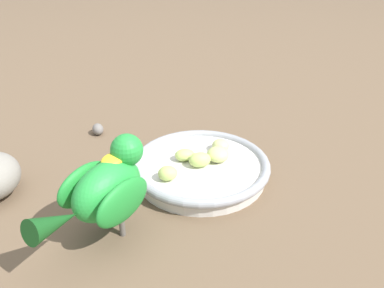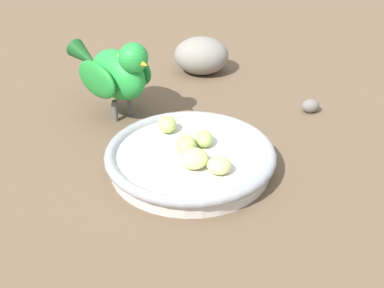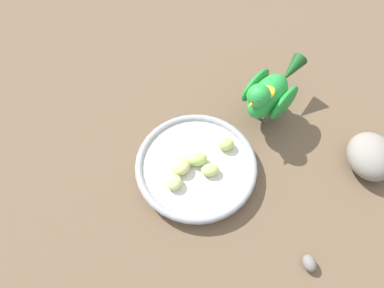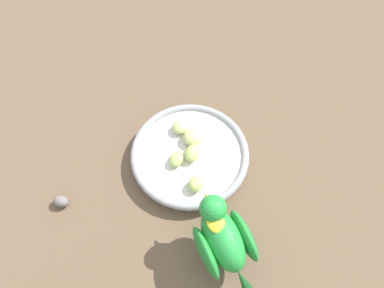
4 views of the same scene
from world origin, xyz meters
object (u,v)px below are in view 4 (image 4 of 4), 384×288
apple_piece_1 (191,138)px  apple_piece_3 (180,127)px  apple_piece_0 (192,153)px  apple_piece_4 (177,159)px  apple_piece_2 (195,184)px  pebble_0 (61,202)px  parrot (224,241)px  feeding_bowl (190,157)px

apple_piece_1 → apple_piece_3: (0.02, -0.03, -0.00)m
apple_piece_1 → apple_piece_0: bearing=82.9°
apple_piece_3 → apple_piece_4: (0.02, 0.07, -0.00)m
apple_piece_3 → apple_piece_4: size_ratio=0.92×
apple_piece_3 → apple_piece_4: 0.07m
apple_piece_1 → apple_piece_2: apple_piece_1 is taller
apple_piece_0 → pebble_0: apple_piece_0 is taller
parrot → apple_piece_1: bearing=-10.2°
apple_piece_4 → parrot: bearing=105.3°
apple_piece_2 → parrot: 0.13m
parrot → apple_piece_2: bearing=-2.9°
feeding_bowl → apple_piece_4: (0.03, 0.01, 0.02)m
apple_piece_1 → apple_piece_2: bearing=84.4°
apple_piece_3 → pebble_0: apple_piece_3 is taller
feeding_bowl → pebble_0: feeding_bowl is taller
apple_piece_1 → apple_piece_4: bearing=48.7°
apple_piece_2 → apple_piece_3: 0.12m
feeding_bowl → apple_piece_1: apple_piece_1 is taller
apple_piece_0 → apple_piece_3: 0.06m
feeding_bowl → parrot: parrot is taller
apple_piece_3 → feeding_bowl: bearing=98.9°
apple_piece_4 → feeding_bowl: bearing=-163.3°
apple_piece_1 → apple_piece_4: apple_piece_1 is taller
apple_piece_0 → apple_piece_4: apple_piece_0 is taller
feeding_bowl → pebble_0: size_ratio=8.08×
apple_piece_2 → feeding_bowl: bearing=-91.8°
apple_piece_2 → pebble_0: bearing=-4.8°
parrot → feeding_bowl: bearing=-7.3°
feeding_bowl → apple_piece_4: 0.03m
apple_piece_0 → apple_piece_2: (0.01, 0.06, -0.00)m
apple_piece_0 → apple_piece_4: (0.03, 0.01, -0.00)m
feeding_bowl → pebble_0: (0.24, 0.04, -0.01)m
apple_piece_4 → apple_piece_3: bearing=-105.1°
apple_piece_0 → parrot: bearing=95.6°
apple_piece_1 → parrot: parrot is taller
feeding_bowl → parrot: bearing=96.5°
apple_piece_1 → apple_piece_2: size_ratio=1.22×
apple_piece_0 → apple_piece_3: bearing=-78.5°
parrot → pebble_0: parrot is taller
feeding_bowl → apple_piece_1: (-0.01, -0.03, 0.02)m
apple_piece_0 → apple_piece_3: size_ratio=1.20×
apple_piece_1 → parrot: bearing=93.6°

